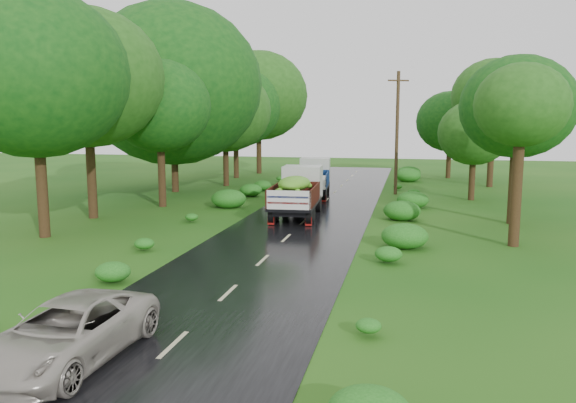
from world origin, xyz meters
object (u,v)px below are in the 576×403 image
(truck_far, at_px, (313,176))
(utility_pole, at_px, (397,132))
(truck_near, at_px, (298,190))
(car, at_px, (68,332))

(truck_far, distance_m, utility_pole, 6.54)
(truck_far, bearing_deg, truck_near, -91.22)
(truck_near, bearing_deg, utility_pole, 61.45)
(truck_near, distance_m, truck_far, 8.01)
(car, bearing_deg, truck_near, 88.61)
(utility_pole, bearing_deg, car, -123.69)
(truck_far, relative_size, utility_pole, 0.72)
(truck_near, height_order, truck_far, truck_near)
(car, distance_m, utility_pole, 30.00)
(truck_far, height_order, car, truck_far)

